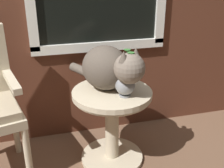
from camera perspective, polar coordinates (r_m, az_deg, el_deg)
wicker_side_table at (r=1.91m, az=0.00°, el=-6.52°), size 0.54×0.54×0.55m
cat at (r=1.78m, az=-0.60°, el=3.42°), size 0.42×0.63×0.32m
pewter_vase_with_ivy at (r=1.72m, az=2.78°, el=0.16°), size 0.12×0.12×0.30m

